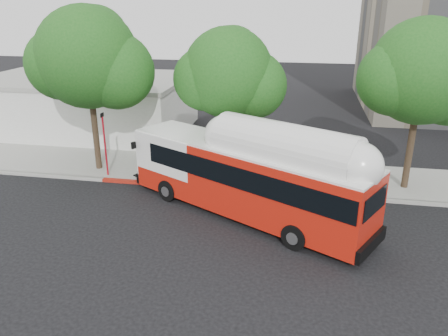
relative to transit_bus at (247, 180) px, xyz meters
name	(u,v)px	position (x,y,z in m)	size (l,w,h in m)	color
ground	(227,224)	(-0.77, -1.09, -1.86)	(120.00, 120.00, 0.00)	black
sidewalk	(245,173)	(-0.77, 5.41, -1.79)	(60.00, 5.00, 0.15)	gray
curb_strip	(239,190)	(-0.77, 2.81, -1.79)	(60.00, 0.30, 0.15)	gray
red_curb_segment	(186,186)	(-3.77, 2.81, -1.78)	(10.00, 0.32, 0.16)	#9C1D11
street_tree_left	(96,62)	(-9.29, 4.47, 4.74)	(6.67, 5.80, 9.74)	#2D2116
street_tree_mid	(235,77)	(-1.36, 4.97, 4.05)	(5.75, 5.00, 8.62)	#2D2116
street_tree_right	(430,76)	(8.67, 4.77, 4.39)	(6.21, 5.40, 9.18)	#2D2116
low_commercial_bldg	(85,104)	(-14.77, 12.91, 0.29)	(16.20, 10.20, 4.25)	silver
transit_bus	(247,180)	(0.00, 0.00, 0.00)	(12.90, 8.53, 3.98)	red
signal_pole	(105,145)	(-8.74, 3.41, 0.15)	(0.11, 0.37, 3.91)	red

